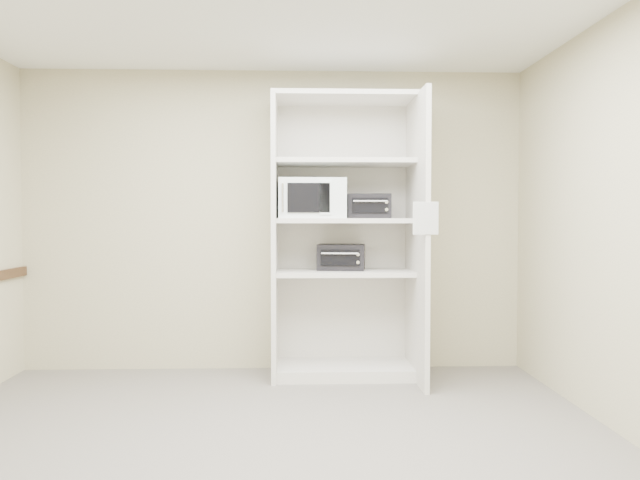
{
  "coord_description": "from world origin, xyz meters",
  "views": [
    {
      "loc": [
        0.22,
        -3.67,
        1.37
      ],
      "look_at": [
        0.4,
        1.33,
        1.2
      ],
      "focal_mm": 35.0,
      "sensor_mm": 36.0,
      "label": 1
    }
  ],
  "objects_px": {
    "microwave": "(312,199)",
    "toaster_oven_lower": "(341,257)",
    "toaster_oven_upper": "(368,206)",
    "shelving_unit": "(349,246)"
  },
  "relations": [
    {
      "from": "microwave",
      "to": "toaster_oven_lower",
      "type": "distance_m",
      "value": 0.57
    },
    {
      "from": "microwave",
      "to": "toaster_oven_lower",
      "type": "xyz_separation_m",
      "value": [
        0.26,
        0.06,
        -0.51
      ]
    },
    {
      "from": "microwave",
      "to": "toaster_oven_upper",
      "type": "bearing_deg",
      "value": 2.64
    },
    {
      "from": "toaster_oven_upper",
      "to": "microwave",
      "type": "bearing_deg",
      "value": -174.64
    },
    {
      "from": "toaster_oven_upper",
      "to": "shelving_unit",
      "type": "bearing_deg",
      "value": -174.26
    },
    {
      "from": "toaster_oven_lower",
      "to": "microwave",
      "type": "bearing_deg",
      "value": -158.49
    },
    {
      "from": "microwave",
      "to": "toaster_oven_upper",
      "type": "height_order",
      "value": "microwave"
    },
    {
      "from": "shelving_unit",
      "to": "toaster_oven_lower",
      "type": "distance_m",
      "value": 0.13
    },
    {
      "from": "shelving_unit",
      "to": "microwave",
      "type": "distance_m",
      "value": 0.52
    },
    {
      "from": "toaster_oven_upper",
      "to": "toaster_oven_lower",
      "type": "relative_size",
      "value": 0.91
    }
  ]
}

